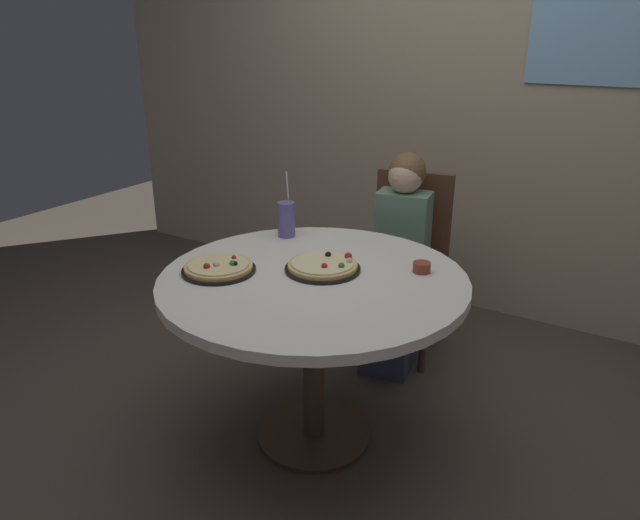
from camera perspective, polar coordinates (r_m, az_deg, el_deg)
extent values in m
plane|color=#4C4238|center=(2.68, -0.58, -16.50)|extent=(8.00, 8.00, 0.00)
cube|color=tan|center=(3.64, 14.15, 17.80)|extent=(5.20, 0.12, 2.90)
cube|color=#8CBFE5|center=(3.42, 26.03, 21.29)|extent=(0.71, 0.02, 0.77)
cylinder|color=silver|center=(2.30, -0.65, -2.01)|extent=(1.20, 1.20, 0.04)
cylinder|color=#4C3826|center=(2.47, -0.62, -9.81)|extent=(0.09, 0.09, 0.69)
cylinder|color=#4C3826|center=(2.67, -0.58, -16.33)|extent=(0.48, 0.48, 0.02)
cube|color=brown|center=(3.12, 7.84, -1.63)|extent=(0.46, 0.46, 0.04)
cube|color=brown|center=(3.20, 8.93, 3.83)|extent=(0.40, 0.10, 0.52)
cylinder|color=brown|center=(3.12, 3.78, -6.12)|extent=(0.04, 0.04, 0.41)
cylinder|color=brown|center=(3.04, 9.90, -7.18)|extent=(0.04, 0.04, 0.41)
cylinder|color=brown|center=(3.41, 5.64, -3.65)|extent=(0.04, 0.04, 0.41)
cylinder|color=brown|center=(3.34, 11.24, -4.55)|extent=(0.04, 0.04, 0.41)
cube|color=#3F4766|center=(3.07, 6.81, -6.23)|extent=(0.29, 0.35, 0.45)
cube|color=slate|center=(3.02, 7.92, 2.43)|extent=(0.28, 0.20, 0.44)
sphere|color=beige|center=(2.94, 8.22, 7.96)|extent=(0.17, 0.17, 0.17)
sphere|color=brown|center=(2.95, 8.34, 8.42)|extent=(0.18, 0.18, 0.18)
cylinder|color=black|center=(2.34, 0.20, -0.84)|extent=(0.30, 0.30, 0.01)
cylinder|color=#D8B266|center=(2.34, 0.20, -0.53)|extent=(0.28, 0.28, 0.02)
cylinder|color=beige|center=(2.33, 0.21, -0.28)|extent=(0.25, 0.25, 0.01)
sphere|color=black|center=(2.40, 0.78, 0.52)|extent=(0.02, 0.02, 0.02)
sphere|color=#B2231E|center=(2.28, 0.42, -0.57)|extent=(0.02, 0.02, 0.02)
sphere|color=#387F33|center=(2.29, 2.07, -0.54)|extent=(0.02, 0.02, 0.02)
sphere|color=beige|center=(2.34, 2.82, -0.07)|extent=(0.03, 0.03, 0.03)
sphere|color=#B2231E|center=(2.38, 2.74, 0.37)|extent=(0.03, 0.03, 0.03)
cylinder|color=black|center=(2.36, -9.68, -0.97)|extent=(0.29, 0.29, 0.01)
cylinder|color=#D8B266|center=(2.36, -9.71, -0.65)|extent=(0.27, 0.27, 0.02)
cylinder|color=beige|center=(2.35, -9.72, -0.41)|extent=(0.24, 0.24, 0.01)
sphere|color=#B2231E|center=(2.40, -8.27, 0.25)|extent=(0.02, 0.02, 0.02)
sphere|color=#387F33|center=(2.33, -8.39, -0.33)|extent=(0.03, 0.03, 0.03)
sphere|color=beige|center=(2.33, -9.92, -0.41)|extent=(0.03, 0.03, 0.03)
sphere|color=black|center=(2.33, -8.17, -0.36)|extent=(0.02, 0.02, 0.02)
sphere|color=#B2231E|center=(2.32, -10.82, -0.61)|extent=(0.03, 0.03, 0.03)
cylinder|color=#6659A5|center=(2.71, -3.25, 3.91)|extent=(0.08, 0.08, 0.16)
cylinder|color=white|center=(2.67, -3.09, 6.28)|extent=(0.02, 0.05, 0.22)
cylinder|color=brown|center=(2.36, 9.73, -0.69)|extent=(0.07, 0.07, 0.04)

